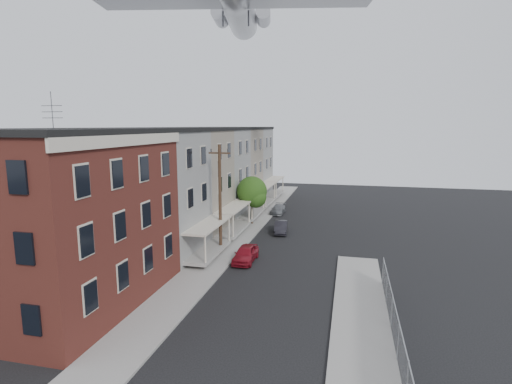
# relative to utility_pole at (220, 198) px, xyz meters

# --- Properties ---
(sidewalk_left) EXTENTS (3.00, 62.00, 0.12)m
(sidewalk_left) POSITION_rel_utility_pole_xyz_m (0.10, 6.00, -4.61)
(sidewalk_left) COLOR gray
(sidewalk_left) RESTS_ON ground
(sidewalk_right) EXTENTS (3.00, 26.00, 0.12)m
(sidewalk_right) POSITION_rel_utility_pole_xyz_m (11.10, -12.00, -4.61)
(sidewalk_right) COLOR gray
(sidewalk_right) RESTS_ON ground
(curb_left) EXTENTS (0.15, 62.00, 0.14)m
(curb_left) POSITION_rel_utility_pole_xyz_m (1.55, 6.00, -4.60)
(curb_left) COLOR gray
(curb_left) RESTS_ON ground
(curb_right) EXTENTS (0.15, 26.00, 0.14)m
(curb_right) POSITION_rel_utility_pole_xyz_m (9.65, -12.00, -4.60)
(curb_right) COLOR gray
(curb_right) RESTS_ON ground
(corner_building) EXTENTS (10.31, 12.30, 12.15)m
(corner_building) POSITION_rel_utility_pole_xyz_m (-6.40, -11.00, 0.49)
(corner_building) COLOR #3C1913
(corner_building) RESTS_ON ground
(row_house_a) EXTENTS (11.98, 7.00, 10.30)m
(row_house_a) POSITION_rel_utility_pole_xyz_m (-6.36, -1.50, 0.45)
(row_house_a) COLOR slate
(row_house_a) RESTS_ON ground
(row_house_b) EXTENTS (11.98, 7.00, 10.30)m
(row_house_b) POSITION_rel_utility_pole_xyz_m (-6.36, 5.50, 0.45)
(row_house_b) COLOR slate
(row_house_b) RESTS_ON ground
(row_house_c) EXTENTS (11.98, 7.00, 10.30)m
(row_house_c) POSITION_rel_utility_pole_xyz_m (-6.36, 12.50, 0.45)
(row_house_c) COLOR slate
(row_house_c) RESTS_ON ground
(row_house_d) EXTENTS (11.98, 7.00, 10.30)m
(row_house_d) POSITION_rel_utility_pole_xyz_m (-6.36, 19.50, 0.45)
(row_house_d) COLOR slate
(row_house_d) RESTS_ON ground
(row_house_e) EXTENTS (11.98, 7.00, 10.30)m
(row_house_e) POSITION_rel_utility_pole_xyz_m (-6.36, 26.50, 0.45)
(row_house_e) COLOR slate
(row_house_e) RESTS_ON ground
(chainlink_fence) EXTENTS (0.06, 18.06, 1.90)m
(chainlink_fence) POSITION_rel_utility_pole_xyz_m (12.60, -13.00, -3.68)
(chainlink_fence) COLOR gray
(chainlink_fence) RESTS_ON ground
(utility_pole) EXTENTS (1.80, 0.26, 9.00)m
(utility_pole) POSITION_rel_utility_pole_xyz_m (0.00, 0.00, 0.00)
(utility_pole) COLOR black
(utility_pole) RESTS_ON ground
(street_tree) EXTENTS (3.22, 3.20, 5.20)m
(street_tree) POSITION_rel_utility_pole_xyz_m (0.33, 9.92, -1.22)
(street_tree) COLOR black
(street_tree) RESTS_ON ground
(car_near) EXTENTS (1.51, 3.74, 1.28)m
(car_near) POSITION_rel_utility_pole_xyz_m (2.57, -1.65, -4.04)
(car_near) COLOR maroon
(car_near) RESTS_ON ground
(car_mid) EXTENTS (1.67, 3.63, 1.15)m
(car_mid) POSITION_rel_utility_pole_xyz_m (3.80, 7.36, -4.10)
(car_mid) COLOR black
(car_mid) RESTS_ON ground
(car_far) EXTENTS (1.56, 3.68, 1.06)m
(car_far) POSITION_rel_utility_pole_xyz_m (2.00, 15.83, -4.14)
(car_far) COLOR slate
(car_far) RESTS_ON ground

